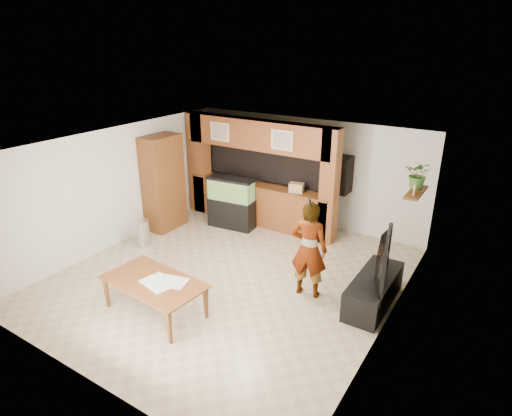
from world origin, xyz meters
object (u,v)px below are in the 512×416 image
Objects in this scene: television at (378,257)px; dining_table at (154,298)px; aquarium at (231,203)px; person at (309,250)px; pantry_cabinet at (163,183)px.

television reaches higher than dining_table.
television is at bearing -25.20° from aquarium.
person reaches higher than television.
person is at bearing -36.73° from aquarium.
pantry_cabinet is 1.27× the size of person.
aquarium is 4.23m from television.
pantry_cabinet is at bearing 72.32° from television.
aquarium reaches higher than dining_table.
aquarium is 0.70× the size of person.
pantry_cabinet is 5.38m from television.
aquarium is (1.36, 0.86, -0.52)m from pantry_cabinet.
pantry_cabinet reaches higher than dining_table.
television is 0.74× the size of person.
person is at bearing -11.25° from pantry_cabinet.
aquarium is 3.35m from person.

